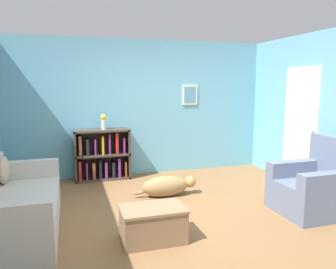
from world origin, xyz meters
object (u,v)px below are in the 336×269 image
recliner_chair (316,187)px  coffee_table (153,223)px  couch (13,208)px  vase (104,121)px  dog (167,186)px  bookshelf (102,156)px

recliner_chair → coffee_table: bearing=-176.1°
couch → recliner_chair: recliner_chair is taller
couch → vase: (1.29, 1.95, 0.79)m
couch → dog: (2.13, 0.71, -0.14)m
couch → bookshelf: bookshelf is taller
couch → coffee_table: 1.69m
coffee_table → bookshelf: bearing=96.5°
couch → recliner_chair: (3.91, -0.51, 0.06)m
couch → bookshelf: size_ratio=1.95×
recliner_chair → coffee_table: size_ratio=1.44×
coffee_table → vase: (-0.26, 2.63, 0.89)m
coffee_table → couch: bearing=156.4°
bookshelf → coffee_table: bookshelf is taller
coffee_table → dog: size_ratio=0.70×
couch → recliner_chair: size_ratio=1.88×
couch → dog: couch is taller
coffee_table → vase: bearing=95.6°
coffee_table → dog: (0.58, 1.39, -0.05)m
coffee_table → dog: bearing=67.1°
recliner_chair → dog: recliner_chair is taller
recliner_chair → vase: size_ratio=3.70×
bookshelf → recliner_chair: bearing=-43.0°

